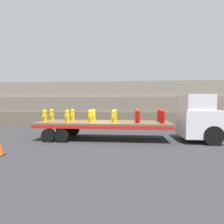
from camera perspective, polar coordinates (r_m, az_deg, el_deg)
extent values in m
plane|color=#2D2D30|center=(12.22, -2.92, -8.85)|extent=(120.00, 120.00, 0.00)
cube|color=#665B4C|center=(19.19, 0.10, -2.13)|extent=(60.00, 3.00, 1.57)
cube|color=#756B5B|center=(19.26, 0.14, 2.56)|extent=(60.00, 3.00, 1.57)
cube|color=gray|center=(19.46, 0.18, 7.20)|extent=(60.00, 3.00, 1.57)
cube|color=silver|center=(12.78, 26.40, -3.30)|extent=(2.34, 2.43, 1.72)
cube|color=silver|center=(12.63, 25.56, 2.84)|extent=(1.63, 2.24, 1.00)
cube|color=black|center=(13.00, 29.08, -1.74)|extent=(0.93, 2.14, 0.96)
cylinder|color=black|center=(11.97, 30.18, -6.71)|extent=(1.16, 0.28, 1.16)
cylinder|color=black|center=(14.07, 26.19, -5.20)|extent=(1.16, 0.28, 1.16)
cube|color=brown|center=(12.04, -2.94, -3.48)|extent=(8.98, 2.53, 0.13)
cube|color=red|center=(10.86, -3.85, -5.07)|extent=(8.98, 0.08, 0.20)
cube|color=red|center=(13.26, -2.19, -3.59)|extent=(8.98, 0.08, 0.20)
cylinder|color=black|center=(11.65, -15.99, -7.40)|extent=(0.86, 0.30, 0.86)
cylinder|color=black|center=(13.81, -12.48, -5.72)|extent=(0.86, 0.30, 0.86)
cylinder|color=black|center=(12.00, -20.02, -7.17)|extent=(0.86, 0.30, 0.86)
cylinder|color=black|center=(14.11, -15.98, -5.58)|extent=(0.86, 0.30, 0.86)
cylinder|color=gold|center=(12.66, -21.06, -2.99)|extent=(0.37, 0.37, 0.03)
cylinder|color=gold|center=(12.63, -21.09, -1.61)|extent=(0.29, 0.29, 0.64)
sphere|color=gold|center=(12.60, -21.12, 0.14)|extent=(0.28, 0.28, 0.28)
cylinder|color=gold|center=(12.43, -21.54, -1.33)|extent=(0.13, 0.15, 0.13)
cylinder|color=gold|center=(12.82, -20.66, -1.18)|extent=(0.13, 0.15, 0.13)
cylinder|color=gold|center=(13.66, -18.99, -2.52)|extent=(0.37, 0.37, 0.03)
cylinder|color=gold|center=(13.63, -19.02, -1.24)|extent=(0.29, 0.29, 0.64)
sphere|color=gold|center=(13.61, -19.05, 0.38)|extent=(0.28, 0.28, 0.28)
cylinder|color=gold|center=(13.43, -19.41, -0.98)|extent=(0.13, 0.15, 0.13)
cylinder|color=gold|center=(13.83, -18.65, -0.85)|extent=(0.13, 0.15, 0.13)
cylinder|color=gold|center=(12.05, -14.40, -3.18)|extent=(0.37, 0.37, 0.03)
cylinder|color=gold|center=(12.02, -14.42, -1.72)|extent=(0.29, 0.29, 0.64)
sphere|color=gold|center=(12.00, -14.44, 0.11)|extent=(0.28, 0.28, 0.28)
cylinder|color=gold|center=(11.81, -14.78, -1.44)|extent=(0.13, 0.15, 0.13)
cylinder|color=gold|center=(12.22, -14.07, -1.28)|extent=(0.13, 0.15, 0.13)
cylinder|color=gold|center=(13.10, -12.76, -2.66)|extent=(0.37, 0.37, 0.03)
cylinder|color=gold|center=(13.07, -12.78, -1.32)|extent=(0.29, 0.29, 0.64)
sphere|color=gold|center=(13.05, -12.80, 0.36)|extent=(0.28, 0.28, 0.28)
cylinder|color=gold|center=(12.86, -13.09, -1.05)|extent=(0.13, 0.15, 0.13)
cylinder|color=gold|center=(13.28, -12.49, -0.92)|extent=(0.13, 0.15, 0.13)
cylinder|color=gold|center=(11.62, -7.14, -3.33)|extent=(0.37, 0.37, 0.03)
cylinder|color=gold|center=(11.59, -7.15, -1.82)|extent=(0.29, 0.29, 0.64)
sphere|color=gold|center=(11.57, -7.16, 0.08)|extent=(0.28, 0.28, 0.28)
cylinder|color=gold|center=(11.37, -7.38, -1.53)|extent=(0.13, 0.15, 0.13)
cylinder|color=gold|center=(11.80, -6.92, -1.36)|extent=(0.13, 0.15, 0.13)
cylinder|color=gold|center=(12.71, -6.06, -2.78)|extent=(0.37, 0.37, 0.03)
cylinder|color=gold|center=(12.68, -6.07, -1.40)|extent=(0.29, 0.29, 0.64)
sphere|color=gold|center=(12.65, -6.08, 0.34)|extent=(0.28, 0.28, 0.28)
cylinder|color=gold|center=(12.46, -6.27, -1.12)|extent=(0.13, 0.15, 0.13)
cylinder|color=gold|center=(12.89, -5.88, -0.98)|extent=(0.13, 0.15, 0.13)
cylinder|color=gold|center=(11.39, 0.55, -3.44)|extent=(0.37, 0.37, 0.03)
cylinder|color=gold|center=(11.36, 0.55, -1.90)|extent=(0.29, 0.29, 0.64)
sphere|color=gold|center=(11.34, 0.55, 0.04)|extent=(0.28, 0.28, 0.28)
cylinder|color=gold|center=(11.14, 0.46, -1.60)|extent=(0.13, 0.15, 0.13)
cylinder|color=gold|center=(11.58, 0.64, -1.42)|extent=(0.13, 0.15, 0.13)
cylinder|color=gold|center=(12.50, 0.96, -2.86)|extent=(0.37, 0.37, 0.03)
cylinder|color=gold|center=(12.47, 0.96, -1.46)|extent=(0.29, 0.29, 0.64)
sphere|color=gold|center=(12.44, 0.97, 0.31)|extent=(0.28, 0.28, 0.28)
cylinder|color=gold|center=(12.24, 0.89, -1.18)|extent=(0.13, 0.15, 0.13)
cylinder|color=gold|center=(12.68, 1.04, -1.03)|extent=(0.13, 0.15, 0.13)
cylinder|color=red|center=(11.37, 8.40, -3.48)|extent=(0.37, 0.37, 0.03)
cylinder|color=red|center=(11.34, 8.42, -1.94)|extent=(0.29, 0.29, 0.64)
sphere|color=red|center=(11.32, 8.43, 0.00)|extent=(0.28, 0.28, 0.28)
cylinder|color=red|center=(11.12, 8.48, -1.64)|extent=(0.13, 0.15, 0.13)
cylinder|color=red|center=(11.56, 8.36, -1.46)|extent=(0.13, 0.15, 0.13)
cylinder|color=red|center=(12.48, 8.12, -2.90)|extent=(0.37, 0.37, 0.03)
cylinder|color=red|center=(12.45, 8.13, -1.49)|extent=(0.29, 0.29, 0.64)
sphere|color=red|center=(12.43, 8.14, 0.28)|extent=(0.28, 0.28, 0.28)
cylinder|color=red|center=(12.23, 8.18, -1.21)|extent=(0.13, 0.15, 0.13)
cylinder|color=red|center=(12.67, 8.08, -1.07)|extent=(0.13, 0.15, 0.13)
cylinder|color=red|center=(11.57, 16.14, -3.46)|extent=(0.37, 0.37, 0.03)
cylinder|color=red|center=(11.54, 16.16, -1.94)|extent=(0.29, 0.29, 0.64)
sphere|color=red|center=(11.51, 16.19, -0.03)|extent=(0.28, 0.28, 0.28)
cylinder|color=red|center=(11.32, 16.38, -1.65)|extent=(0.13, 0.15, 0.13)
cylinder|color=red|center=(11.75, 15.96, -1.48)|extent=(0.13, 0.15, 0.13)
cylinder|color=red|center=(12.66, 15.18, -2.89)|extent=(0.37, 0.37, 0.03)
cylinder|color=red|center=(12.63, 15.20, -1.51)|extent=(0.29, 0.29, 0.64)
sphere|color=red|center=(12.60, 15.22, 0.24)|extent=(0.28, 0.28, 0.28)
cylinder|color=red|center=(12.41, 15.38, -1.23)|extent=(0.13, 0.15, 0.13)
cylinder|color=red|center=(12.84, 15.03, -1.09)|extent=(0.13, 0.15, 0.13)
cube|color=yellow|center=(11.87, 8.28, 0.85)|extent=(0.05, 2.73, 0.01)
cube|color=yellow|center=(12.05, 15.70, 0.80)|extent=(0.05, 2.73, 0.01)
cube|color=black|center=(10.12, -32.69, -11.80)|extent=(0.37, 0.37, 0.03)
cone|color=orange|center=(10.03, -32.75, -9.80)|extent=(0.28, 0.28, 0.70)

